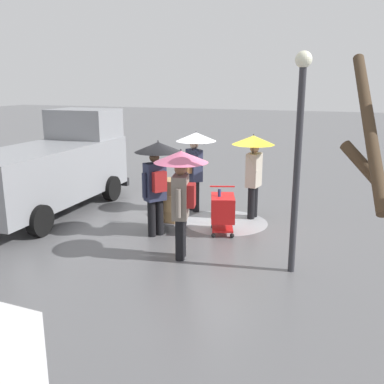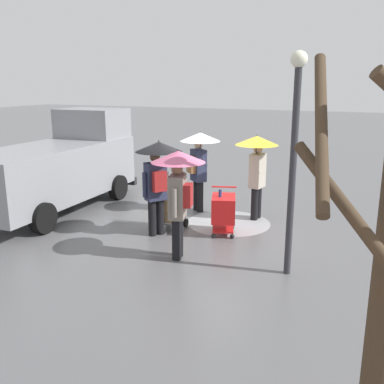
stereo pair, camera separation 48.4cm
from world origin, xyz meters
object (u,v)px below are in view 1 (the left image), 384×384
Objects in this scene: cargo_van_parked_right at (52,167)px; pedestrian_pink_side at (253,157)px; hand_dolly_boxes at (170,202)px; pedestrian_black_side at (195,153)px; shopping_cart_vendor at (223,209)px; pedestrian_white_side at (181,180)px; street_lamp at (299,142)px; pedestrian_far_side at (157,167)px.

pedestrian_pink_side is at bearing -167.72° from cargo_van_parked_right.
pedestrian_black_side is at bearing -90.44° from hand_dolly_boxes.
hand_dolly_boxes is 2.39m from pedestrian_pink_side.
shopping_cart_vendor is 1.94m from pedestrian_white_side.
cargo_van_parked_right is at bearing -6.58° from hand_dolly_boxes.
street_lamp is (-1.42, 2.86, 0.79)m from pedestrian_pink_side.
pedestrian_white_side is at bearing 121.61° from hand_dolly_boxes.
pedestrian_black_side is at bearing -74.13° from pedestrian_white_side.
pedestrian_far_side is (1.69, 1.97, -0.01)m from pedestrian_pink_side.
street_lamp is at bearing 139.56° from shopping_cart_vendor.
hand_dolly_boxes is 1.00m from pedestrian_far_side.
pedestrian_pink_side is 1.00× the size of pedestrian_black_side.
pedestrian_pink_side is 0.56× the size of street_lamp.
pedestrian_pink_side and pedestrian_white_side have the same top height.
pedestrian_white_side is (-0.88, 1.43, 0.89)m from hand_dolly_boxes.
cargo_van_parked_right is 2.51× the size of pedestrian_black_side.
pedestrian_white_side is (-4.47, 1.84, 0.39)m from cargo_van_parked_right.
pedestrian_black_side reaches higher than hand_dolly_boxes.
pedestrian_far_side is 3.33m from street_lamp.
pedestrian_white_side reaches higher than hand_dolly_boxes.
cargo_van_parked_right is at bearing 12.28° from pedestrian_pink_side.
pedestrian_white_side is at bearing 134.65° from pedestrian_far_side.
pedestrian_far_side is at bearing 166.32° from cargo_van_parked_right.
pedestrian_white_side is at bearing 105.87° from pedestrian_black_side.
street_lamp reaches higher than shopping_cart_vendor.
pedestrian_black_side is 1.00× the size of pedestrian_white_side.
pedestrian_pink_side is (-5.17, -1.13, 0.41)m from cargo_van_parked_right.
pedestrian_black_side is (1.21, -1.42, 1.00)m from shopping_cart_vendor.
shopping_cart_vendor is at bearing 74.82° from pedestrian_pink_side.
pedestrian_pink_side is at bearing -103.35° from pedestrian_white_side.
pedestrian_black_side is 2.06m from pedestrian_far_side.
pedestrian_pink_side is (-1.58, -1.54, 0.90)m from hand_dolly_boxes.
street_lamp reaches higher than pedestrian_black_side.
pedestrian_black_side is 3.17m from pedestrian_white_side.
pedestrian_far_side is (1.32, 0.63, 1.00)m from shopping_cart_vendor.
pedestrian_far_side reaches higher than hand_dolly_boxes.
street_lamp is (-3.00, 1.32, 1.69)m from hand_dolly_boxes.
pedestrian_pink_side is 1.57m from pedestrian_black_side.
shopping_cart_vendor is (-4.81, 0.22, -0.61)m from cargo_van_parked_right.
street_lamp is at bearing 165.23° from cargo_van_parked_right.
shopping_cart_vendor is 1.72m from pedestrian_pink_side.
cargo_van_parked_right is 3.65m from hand_dolly_boxes.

